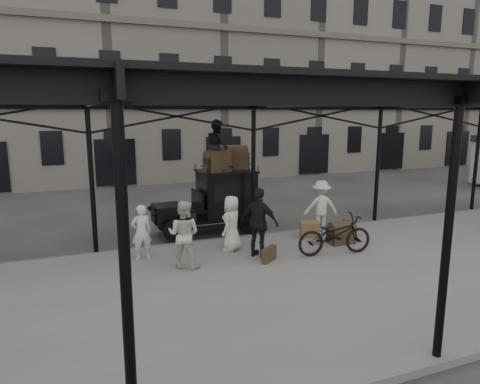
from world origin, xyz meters
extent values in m
plane|color=#383533|center=(0.00, 0.00, 0.00)|extent=(120.00, 120.00, 0.00)
cube|color=slate|center=(0.00, -2.00, 0.07)|extent=(28.00, 8.00, 0.15)
cylinder|color=black|center=(10.00, 2.00, 2.15)|extent=(0.14, 0.14, 4.30)
cylinder|color=black|center=(0.00, 2.00, 2.15)|extent=(0.14, 0.14, 4.30)
cylinder|color=black|center=(0.00, -5.80, 2.15)|extent=(0.14, 0.14, 4.30)
cube|color=black|center=(0.00, 2.00, 4.48)|extent=(22.00, 0.10, 0.45)
cube|color=black|center=(0.00, -5.80, 4.48)|extent=(22.00, 0.10, 0.45)
cube|color=black|center=(0.00, -1.70, 4.65)|extent=(22.50, 9.00, 0.08)
cube|color=silver|center=(0.00, -1.70, 4.72)|extent=(18.00, 7.00, 0.04)
cube|color=slate|center=(0.00, 18.00, 7.00)|extent=(64.00, 8.00, 14.00)
cylinder|color=black|center=(-2.52, 2.47, 0.40)|extent=(0.80, 0.10, 0.80)
cylinder|color=black|center=(-2.52, 3.91, 0.40)|extent=(0.80, 0.10, 0.80)
cylinder|color=black|center=(0.08, 2.47, 0.40)|extent=(0.80, 0.10, 0.80)
cylinder|color=black|center=(0.08, 3.91, 0.40)|extent=(0.80, 0.10, 0.80)
cube|color=black|center=(-1.27, 3.19, 0.55)|extent=(3.60, 1.25, 0.12)
cube|color=black|center=(-2.62, 3.19, 0.85)|extent=(0.90, 1.00, 0.55)
cube|color=black|center=(-3.09, 3.19, 0.85)|extent=(0.06, 0.70, 0.55)
cube|color=black|center=(-1.82, 3.19, 0.95)|extent=(0.70, 1.30, 0.10)
cube|color=black|center=(-0.52, 3.19, 1.35)|extent=(1.80, 1.45, 1.55)
cube|color=black|center=(-0.52, 2.46, 1.55)|extent=(1.40, 0.02, 0.60)
cube|color=black|center=(-0.52, 3.19, 2.15)|extent=(1.90, 1.55, 0.06)
imported|color=silver|center=(-3.83, 0.89, 0.92)|extent=(0.60, 0.42, 1.55)
imported|color=beige|center=(-2.90, -0.16, 1.05)|extent=(1.10, 1.05, 1.79)
imported|color=silver|center=(-1.24, 0.71, 0.97)|extent=(0.93, 0.93, 1.63)
imported|color=black|center=(-0.73, -0.12, 1.13)|extent=(1.10, 1.20, 1.97)
imported|color=silver|center=(2.26, 1.44, 1.03)|extent=(1.28, 0.95, 1.76)
imported|color=black|center=(1.36, -0.74, 0.73)|extent=(2.29, 1.07, 1.16)
imported|color=black|center=(-0.87, 3.09, 3.06)|extent=(0.71, 0.89, 1.76)
cube|color=brown|center=(1.60, 1.04, 0.40)|extent=(0.73, 0.66, 0.50)
cube|color=#4C3423|center=(2.89, 0.83, 0.38)|extent=(0.38, 0.61, 0.45)
cube|color=#4C3423|center=(-0.64, -0.59, 0.35)|extent=(0.57, 0.48, 0.40)
camera|label=1|loc=(-5.50, -10.68, 4.18)|focal=32.00mm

